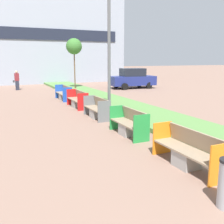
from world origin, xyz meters
TOP-DOWN VIEW (x-y plane):
  - planter_grass_strip at (3.20, 12.00)m, footprint 2.80×120.00m
  - building_backdrop at (4.00, 35.45)m, footprint 15.32×7.67m
  - bench_orange_frame at (0.94, 7.37)m, footprint 0.65×2.19m
  - bench_green_frame at (0.94, 10.52)m, footprint 0.65×1.89m
  - bench_grey_frame at (0.94, 13.63)m, footprint 0.65×1.91m
  - bench_red_frame at (0.94, 16.63)m, footprint 0.65×2.15m
  - bench_blue_frame at (0.94, 19.71)m, footprint 0.65×2.13m
  - street_lamp_post at (1.55, 13.63)m, footprint 0.24×0.44m
  - sapling_tree_far at (3.27, 24.80)m, footprint 1.36×1.36m
  - pedestrian_walking at (-1.37, 26.96)m, footprint 0.53×0.24m
  - parked_car_distant at (8.58, 23.94)m, footprint 4.34×2.12m

SIDE VIEW (x-z plane):
  - planter_grass_strip at x=3.20m, z-range 0.00..0.18m
  - bench_green_frame at x=0.94m, z-range -0.11..0.83m
  - bench_grey_frame at x=0.94m, z-range -0.11..0.83m
  - bench_blue_frame at x=0.94m, z-range -0.10..0.84m
  - bench_red_frame at x=0.94m, z-range -0.10..0.84m
  - bench_orange_frame at x=0.94m, z-range -0.10..0.84m
  - pedestrian_walking at x=-1.37m, z-range 0.01..1.72m
  - parked_car_distant at x=8.58m, z-range -0.02..1.84m
  - sapling_tree_far at x=3.27m, z-range 1.52..5.97m
  - street_lamp_post at x=1.55m, z-range 0.38..7.82m
  - building_backdrop at x=4.00m, z-range 0.00..9.61m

